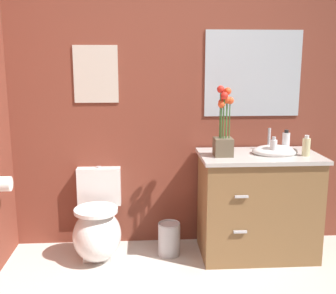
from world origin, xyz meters
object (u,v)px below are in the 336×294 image
Objects in this scene: hand_wash_bottle at (286,142)px; toilet_paper_roll at (3,184)px; lotion_bottle at (273,148)px; wall_mirror at (253,74)px; toilet at (98,228)px; vanity_cabinet at (258,203)px; flower_vase at (224,130)px; trash_bin at (169,238)px; wall_poster at (96,74)px; soap_bottle at (306,147)px.

hand_wash_bottle reaches higher than toilet_paper_roll.
wall_mirror is (-0.08, 0.37, 0.55)m from lotion_bottle.
vanity_cabinet is at bearing -1.18° from toilet.
flower_vase is 4.90× the size of toilet_paper_roll.
vanity_cabinet is 1.89× the size of flower_vase.
toilet_paper_roll reaches higher than trash_bin.
vanity_cabinet is 0.54m from hand_wash_bottle.
wall_poster is at bearing 164.80° from lotion_bottle.
toilet is at bearing 179.66° from trash_bin.
flower_vase is 1.98× the size of trash_bin.
toilet is 4.29× the size of soap_bottle.
vanity_cabinet is at bearing 8.39° from flower_vase.
toilet is 0.86× the size of wall_mirror.
lotion_bottle is 0.18m from hand_wash_bottle.
flower_vase is 1.12m from wall_poster.
lotion_bottle reaches higher than toilet.
toilet_paper_roll is at bearing -174.97° from vanity_cabinet.
wall_mirror is (1.29, 0.00, 0.00)m from wall_poster.
toilet_paper_roll is at bearing -175.60° from flower_vase.
vanity_cabinet is 2.22× the size of wall_poster.
hand_wash_bottle is at bearing 134.16° from soap_bottle.
hand_wash_bottle is (0.14, 0.12, 0.02)m from lotion_bottle.
trash_bin is 2.47× the size of toilet_paper_roll.
lotion_bottle is 2.03m from toilet_paper_roll.
hand_wash_bottle is at bearing 0.46° from toilet.
wall_mirror is 2.13m from toilet_paper_roll.
vanity_cabinet reaches higher than trash_bin.
vanity_cabinet reaches higher than lotion_bottle.
soap_bottle is 0.35× the size of wall_poster.
wall_poster is at bearing 90.00° from toilet.
soap_bottle reaches higher than lotion_bottle.
lotion_bottle is (-0.25, 0.01, -0.01)m from soap_bottle.
soap_bottle is 0.17m from hand_wash_bottle.
wall_mirror is (-0.22, 0.26, 0.53)m from hand_wash_bottle.
flower_vase is at bearing -4.13° from toilet.
vanity_cabinet is 1.67m from wall_poster.
lotion_bottle is at bearing -139.53° from hand_wash_bottle.
lotion_bottle is at bearing -4.35° from toilet.
flower_vase is at bearing -170.89° from hand_wash_bottle.
hand_wash_bottle reaches higher than soap_bottle.
vanity_cabinet is 6.74× the size of lotion_bottle.
wall_poster reaches higher than vanity_cabinet.
lotion_bottle reaches higher than toilet_paper_roll.
wall_poster is at bearing 161.02° from flower_vase.
wall_mirror reaches higher than soap_bottle.
flower_vase is 0.61m from wall_mirror.
wall_mirror is 7.27× the size of toilet_paper_roll.
vanity_cabinet is at bearing -169.89° from hand_wash_bottle.
flower_vase reaches higher than hand_wash_bottle.
trash_bin is (-0.79, 0.10, -0.77)m from lotion_bottle.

